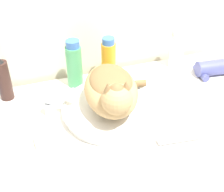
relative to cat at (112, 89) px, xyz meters
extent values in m
cube|color=white|center=(0.04, 0.04, -0.54)|extent=(1.17, 0.57, 0.82)
cylinder|color=silver|center=(0.00, 0.01, -0.11)|extent=(0.36, 0.36, 0.04)
torus|color=silver|center=(0.00, 0.01, -0.09)|extent=(0.38, 0.38, 0.02)
ellipsoid|color=tan|center=(0.00, 0.01, -0.01)|extent=(0.24, 0.32, 0.14)
ellipsoid|color=brown|center=(0.00, 0.01, 0.03)|extent=(0.19, 0.25, 0.06)
sphere|color=tan|center=(-0.02, -0.10, 0.03)|extent=(0.11, 0.11, 0.11)
sphere|color=brown|center=(-0.02, -0.10, 0.06)|extent=(0.06, 0.06, 0.06)
cone|color=brown|center=(-0.05, -0.10, 0.08)|extent=(0.03, 0.03, 0.03)
cone|color=brown|center=(0.01, -0.11, 0.08)|extent=(0.03, 0.03, 0.03)
cylinder|color=brown|center=(0.10, 0.10, -0.07)|extent=(0.15, 0.06, 0.03)
cylinder|color=silver|center=(-0.22, 0.08, -0.10)|extent=(0.04, 0.04, 0.06)
cylinder|color=silver|center=(-0.17, 0.07, -0.04)|extent=(0.11, 0.06, 0.08)
sphere|color=silver|center=(-0.22, 0.08, -0.05)|extent=(0.04, 0.04, 0.04)
cylinder|color=orange|center=(0.07, 0.25, -0.04)|extent=(0.06, 0.06, 0.17)
cylinder|color=#3866AD|center=(0.07, 0.25, 0.06)|extent=(0.05, 0.05, 0.03)
cylinder|color=#4CA366|center=(-0.08, 0.25, -0.04)|extent=(0.07, 0.07, 0.18)
cylinder|color=#3866AD|center=(-0.08, 0.25, 0.07)|extent=(0.06, 0.06, 0.03)
cylinder|color=#331E19|center=(-0.37, 0.25, -0.04)|extent=(0.06, 0.06, 0.17)
cylinder|color=silver|center=(0.41, 0.25, -0.05)|extent=(0.07, 0.07, 0.16)
sphere|color=white|center=(0.41, 0.25, 0.05)|extent=(0.06, 0.06, 0.06)
cylinder|color=silver|center=(0.17, -0.20, -0.11)|extent=(0.14, 0.05, 0.03)
cylinder|color=white|center=(0.25, -0.21, -0.11)|extent=(0.02, 0.04, 0.04)
cylinder|color=#474C8C|center=(0.53, 0.13, -0.09)|extent=(0.14, 0.09, 0.07)
cylinder|color=#474C8C|center=(0.48, 0.14, -0.11)|extent=(0.05, 0.11, 0.03)
cube|color=beige|center=(-0.26, -0.06, -0.12)|extent=(0.08, 0.05, 0.02)
camera|label=1|loc=(-0.30, -0.87, 0.65)|focal=50.00mm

